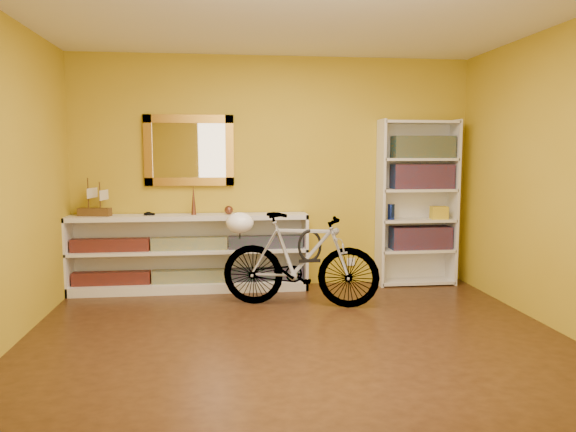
{
  "coord_description": "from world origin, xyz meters",
  "views": [
    {
      "loc": [
        -0.59,
        -4.18,
        1.51
      ],
      "look_at": [
        0.0,
        0.7,
        0.95
      ],
      "focal_mm": 33.97,
      "sensor_mm": 36.0,
      "label": 1
    }
  ],
  "objects": [
    {
      "name": "floor",
      "position": [
        0.0,
        0.0,
        -0.01
      ],
      "size": [
        4.5,
        4.0,
        0.01
      ],
      "primitive_type": "cube",
      "color": "black",
      "rests_on": "ground"
    },
    {
      "name": "ceiling",
      "position": [
        0.0,
        0.0,
        2.6
      ],
      "size": [
        4.5,
        4.0,
        0.01
      ],
      "primitive_type": "cube",
      "color": "silver",
      "rests_on": "ground"
    },
    {
      "name": "back_wall",
      "position": [
        0.0,
        2.0,
        1.3
      ],
      "size": [
        4.5,
        0.01,
        2.6
      ],
      "primitive_type": "cube",
      "color": "#B5951B",
      "rests_on": "ground"
    },
    {
      "name": "right_wall",
      "position": [
        2.25,
        0.0,
        1.3
      ],
      "size": [
        0.01,
        4.0,
        2.6
      ],
      "primitive_type": "cube",
      "color": "#B5951B",
      "rests_on": "ground"
    },
    {
      "name": "gilt_mirror",
      "position": [
        -0.95,
        1.97,
        1.55
      ],
      "size": [
        0.98,
        0.06,
        0.78
      ],
      "primitive_type": "cube",
      "color": "#95641B",
      "rests_on": "back_wall"
    },
    {
      "name": "wall_socket",
      "position": [
        0.9,
        1.99,
        0.25
      ],
      "size": [
        0.09,
        0.02,
        0.09
      ],
      "primitive_type": "cube",
      "color": "silver",
      "rests_on": "back_wall"
    },
    {
      "name": "console_unit",
      "position": [
        -0.96,
        1.81,
        0.42
      ],
      "size": [
        2.6,
        0.35,
        0.85
      ],
      "primitive_type": null,
      "color": "silver",
      "rests_on": "floor"
    },
    {
      "name": "cd_row_lower",
      "position": [
        -0.96,
        1.79,
        0.17
      ],
      "size": [
        2.5,
        0.13,
        0.14
      ],
      "primitive_type": "cube",
      "color": "black",
      "rests_on": "console_unit"
    },
    {
      "name": "cd_row_upper",
      "position": [
        -0.96,
        1.79,
        0.54
      ],
      "size": [
        2.5,
        0.13,
        0.14
      ],
      "primitive_type": "cube",
      "color": "navy",
      "rests_on": "console_unit"
    },
    {
      "name": "model_ship",
      "position": [
        -1.95,
        1.81,
        1.05
      ],
      "size": [
        0.36,
        0.2,
        0.41
      ],
      "primitive_type": null,
      "rotation": [
        0.0,
        0.0,
        -0.2
      ],
      "color": "#462D13",
      "rests_on": "console_unit"
    },
    {
      "name": "toy_car",
      "position": [
        -1.38,
        1.81,
        0.85
      ],
      "size": [
        0.0,
        0.0,
        0.0
      ],
      "primitive_type": "imported",
      "rotation": [
        0.0,
        0.0,
        1.74
      ],
      "color": "black",
      "rests_on": "console_unit"
    },
    {
      "name": "bronze_ornament",
      "position": [
        -0.91,
        1.81,
        1.01
      ],
      "size": [
        0.06,
        0.06,
        0.33
      ],
      "primitive_type": "cone",
      "color": "brown",
      "rests_on": "console_unit"
    },
    {
      "name": "decorative_orb",
      "position": [
        -0.52,
        1.81,
        0.9
      ],
      "size": [
        0.1,
        0.1,
        0.1
      ],
      "primitive_type": "sphere",
      "color": "brown",
      "rests_on": "console_unit"
    },
    {
      "name": "bookcase",
      "position": [
        1.64,
        1.84,
        0.95
      ],
      "size": [
        0.9,
        0.3,
        1.9
      ],
      "primitive_type": null,
      "color": "silver",
      "rests_on": "floor"
    },
    {
      "name": "book_row_a",
      "position": [
        1.69,
        1.84,
        0.55
      ],
      "size": [
        0.7,
        0.22,
        0.26
      ],
      "primitive_type": "cube",
      "color": "maroon",
      "rests_on": "bookcase"
    },
    {
      "name": "book_row_b",
      "position": [
        1.69,
        1.84,
        1.25
      ],
      "size": [
        0.7,
        0.22,
        0.28
      ],
      "primitive_type": "cube",
      "color": "maroon",
      "rests_on": "bookcase"
    },
    {
      "name": "book_row_c",
      "position": [
        1.69,
        1.84,
        1.59
      ],
      "size": [
        0.7,
        0.22,
        0.25
      ],
      "primitive_type": "cube",
      "color": "#16444E",
      "rests_on": "bookcase"
    },
    {
      "name": "travel_mug",
      "position": [
        1.32,
        1.82,
        0.85
      ],
      "size": [
        0.08,
        0.08,
        0.18
      ],
      "primitive_type": "cylinder",
      "color": "navy",
      "rests_on": "bookcase"
    },
    {
      "name": "red_tin",
      "position": [
        1.44,
        1.87,
        1.55
      ],
      "size": [
        0.16,
        0.16,
        0.17
      ],
      "primitive_type": "cube",
      "rotation": [
        0.0,
        0.0,
        -0.21
      ],
      "color": "maroon",
      "rests_on": "bookcase"
    },
    {
      "name": "yellow_bag",
      "position": [
        1.89,
        1.8,
        0.84
      ],
      "size": [
        0.2,
        0.14,
        0.15
      ],
      "primitive_type": "cube",
      "rotation": [
        0.0,
        0.0,
        -0.07
      ],
      "color": "gold",
      "rests_on": "bookcase"
    },
    {
      "name": "bicycle",
      "position": [
        0.17,
        1.07,
        0.47
      ],
      "size": [
        0.82,
        1.65,
        0.94
      ],
      "primitive_type": "imported",
      "rotation": [
        0.0,
        0.0,
        1.31
      ],
      "color": "silver",
      "rests_on": "floor"
    },
    {
      "name": "helmet",
      "position": [
        -0.42,
        1.23,
        0.83
      ],
      "size": [
        0.28,
        0.27,
        0.21
      ],
      "primitive_type": "ellipsoid",
      "color": "white",
      "rests_on": "bicycle"
    },
    {
      "name": "u_lock",
      "position": [
        0.26,
        1.05,
        0.61
      ],
      "size": [
        0.24,
        0.03,
        0.24
      ],
      "primitive_type": "torus",
      "rotation": [
        1.57,
        0.0,
        0.0
      ],
      "color": "black",
      "rests_on": "bicycle"
    }
  ]
}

